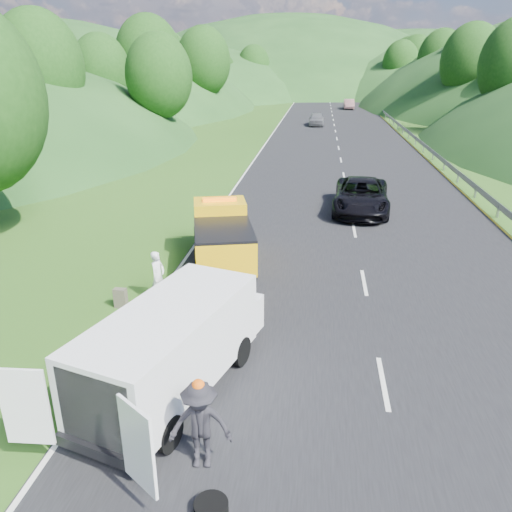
# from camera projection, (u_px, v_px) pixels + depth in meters

# --- Properties ---
(ground) EXTENTS (320.00, 320.00, 0.00)m
(ground) POSITION_uv_depth(u_px,v_px,m) (269.00, 334.00, 14.39)
(ground) COLOR #38661E
(ground) RESTS_ON ground
(road_surface) EXTENTS (14.00, 200.00, 0.02)m
(road_surface) POSITION_uv_depth(u_px,v_px,m) (337.00, 139.00, 51.03)
(road_surface) COLOR black
(road_surface) RESTS_ON ground
(guardrail) EXTENTS (0.06, 140.00, 1.52)m
(guardrail) POSITION_uv_depth(u_px,v_px,m) (394.00, 125.00, 61.75)
(guardrail) COLOR gray
(guardrail) RESTS_ON ground
(tree_line_left) EXTENTS (14.00, 140.00, 14.00)m
(tree_line_left) POSITION_uv_depth(u_px,v_px,m) (179.00, 116.00, 72.05)
(tree_line_left) COLOR #224E17
(tree_line_left) RESTS_ON ground
(tree_line_right) EXTENTS (14.00, 140.00, 14.00)m
(tree_line_right) POSITION_uv_depth(u_px,v_px,m) (483.00, 120.00, 67.23)
(tree_line_right) COLOR #224E17
(tree_line_right) RESTS_ON ground
(hills_backdrop) EXTENTS (201.00, 288.60, 44.00)m
(hills_backdrop) POSITION_uv_depth(u_px,v_px,m) (340.00, 90.00, 138.19)
(hills_backdrop) COLOR #2D5B23
(hills_backdrop) RESTS_ON ground
(tow_truck) EXTENTS (3.31, 5.84, 2.37)m
(tow_truck) POSITION_uv_depth(u_px,v_px,m) (222.00, 235.00, 19.05)
(tow_truck) COLOR black
(tow_truck) RESTS_ON ground
(white_van) EXTENTS (4.40, 6.79, 2.23)m
(white_van) POSITION_uv_depth(u_px,v_px,m) (174.00, 344.00, 11.51)
(white_van) COLOR black
(white_van) RESTS_ON ground
(woman) EXTENTS (0.57, 0.69, 1.67)m
(woman) POSITION_uv_depth(u_px,v_px,m) (160.00, 299.00, 16.53)
(woman) COLOR silver
(woman) RESTS_ON ground
(child) EXTENTS (0.58, 0.51, 1.03)m
(child) POSITION_uv_depth(u_px,v_px,m) (198.00, 338.00, 14.21)
(child) COLOR tan
(child) RESTS_ON ground
(worker) EXTENTS (1.27, 0.82, 1.86)m
(worker) POSITION_uv_depth(u_px,v_px,m) (202.00, 465.00, 9.74)
(worker) COLOR black
(worker) RESTS_ON ground
(suitcase) EXTENTS (0.41, 0.24, 0.65)m
(suitcase) POSITION_uv_depth(u_px,v_px,m) (121.00, 298.00, 15.89)
(suitcase) COLOR #514C3D
(suitcase) RESTS_ON ground
(passing_suv) EXTENTS (3.22, 6.19, 1.66)m
(passing_suv) POSITION_uv_depth(u_px,v_px,m) (360.00, 211.00, 26.23)
(passing_suv) COLOR black
(passing_suv) RESTS_ON ground
(dist_car_a) EXTENTS (1.82, 4.51, 1.54)m
(dist_car_a) POSITION_uv_depth(u_px,v_px,m) (316.00, 126.00, 61.54)
(dist_car_a) COLOR #55565B
(dist_car_a) RESTS_ON ground
(dist_car_b) EXTENTS (1.65, 4.74, 1.56)m
(dist_car_b) POSITION_uv_depth(u_px,v_px,m) (349.00, 109.00, 83.21)
(dist_car_b) COLOR brown
(dist_car_b) RESTS_ON ground
(dist_car_c) EXTENTS (1.86, 4.58, 1.33)m
(dist_car_c) POSITION_uv_depth(u_px,v_px,m) (325.00, 101.00, 101.03)
(dist_car_c) COLOR brown
(dist_car_c) RESTS_ON ground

